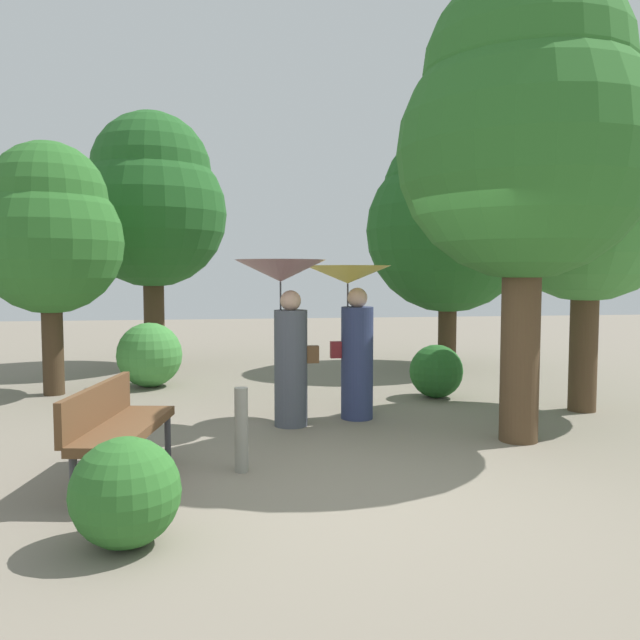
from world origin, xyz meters
The scene contains 13 objects.
ground_plane centered at (0.00, 0.00, 0.00)m, with size 40.00×40.00×0.00m, color gray.
person_left centered at (-0.48, 2.30, 1.32)m, with size 1.04×1.04×1.93m.
person_right centered at (0.36, 2.54, 1.25)m, with size 1.04×1.04×1.86m.
park_bench centered at (-2.09, 0.50, 0.51)m, with size 0.75×1.56×0.83m.
tree_near_left centered at (-2.49, 7.44, 3.14)m, with size 2.78×2.78×4.79m.
tree_near_right centered at (3.38, 2.52, 2.82)m, with size 2.39×2.39×4.26m.
tree_mid_left centered at (-3.65, 4.70, 2.41)m, with size 2.08×2.08×3.65m.
tree_mid_right centered at (3.02, 6.53, 2.81)m, with size 3.09×3.09×4.51m.
tree_far_back centered at (1.89, 1.25, 3.25)m, with size 2.62×2.62×4.87m.
bush_path_left centered at (1.81, 3.64, 0.38)m, with size 0.76×0.76×0.76m, color #235B23.
bush_path_right centered at (-1.82, -0.82, 0.36)m, with size 0.71×0.71×0.71m, color #2D6B28.
bush_behind_bench centered at (-2.33, 5.15, 0.50)m, with size 1.01×1.01×1.01m, color #428C3D.
path_marker_post centered at (-1.04, 0.63, 0.38)m, with size 0.12×0.12×0.76m, color gray.
Camera 1 is at (-1.19, -4.97, 1.77)m, focal length 35.66 mm.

